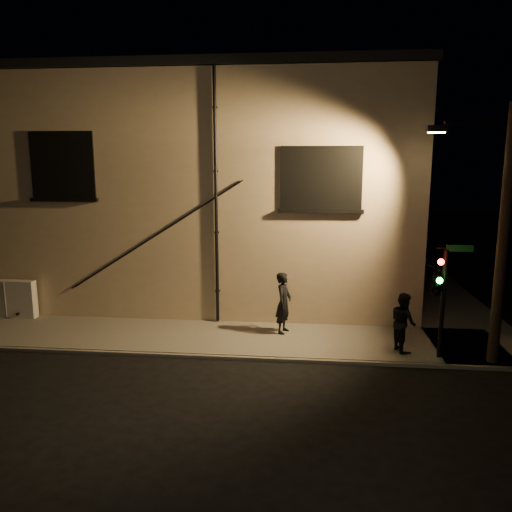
# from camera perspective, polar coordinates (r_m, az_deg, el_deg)

# --- Properties ---
(ground) EXTENTS (90.00, 90.00, 0.00)m
(ground) POSITION_cam_1_polar(r_m,az_deg,el_deg) (14.36, 0.75, -11.80)
(ground) COLOR black
(sidewalk) EXTENTS (21.00, 16.00, 0.12)m
(sidewalk) POSITION_cam_1_polar(r_m,az_deg,el_deg) (18.42, 5.79, -6.52)
(sidewalk) COLOR #64605A
(sidewalk) RESTS_ON ground
(building) EXTENTS (16.20, 12.23, 8.80)m
(building) POSITION_cam_1_polar(r_m,az_deg,el_deg) (22.63, -4.81, 7.88)
(building) COLOR #C3AB8C
(building) RESTS_ON ground
(utility_cabinet) EXTENTS (2.01, 0.34, 1.32)m
(utility_cabinet) POSITION_cam_1_polar(r_m,az_deg,el_deg) (19.58, -26.50, -4.39)
(utility_cabinet) COLOR silver
(utility_cabinet) RESTS_ON sidewalk
(pedestrian_a) EXTENTS (0.65, 0.82, 1.96)m
(pedestrian_a) POSITION_cam_1_polar(r_m,az_deg,el_deg) (15.91, 3.17, -5.36)
(pedestrian_a) COLOR black
(pedestrian_a) RESTS_ON sidewalk
(pedestrian_b) EXTENTS (0.86, 0.99, 1.71)m
(pedestrian_b) POSITION_cam_1_polar(r_m,az_deg,el_deg) (15.05, 16.48, -7.23)
(pedestrian_b) COLOR black
(pedestrian_b) RESTS_ON sidewalk
(traffic_signal) EXTENTS (1.25, 1.87, 3.18)m
(traffic_signal) POSITION_cam_1_polar(r_m,az_deg,el_deg) (14.38, 20.04, -2.99)
(traffic_signal) COLOR black
(traffic_signal) RESTS_ON sidewalk
(streetlamp_pole) EXTENTS (2.02, 1.39, 6.98)m
(streetlamp_pole) POSITION_cam_1_polar(r_m,az_deg,el_deg) (14.55, 26.00, 2.61)
(streetlamp_pole) COLOR black
(streetlamp_pole) RESTS_ON ground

